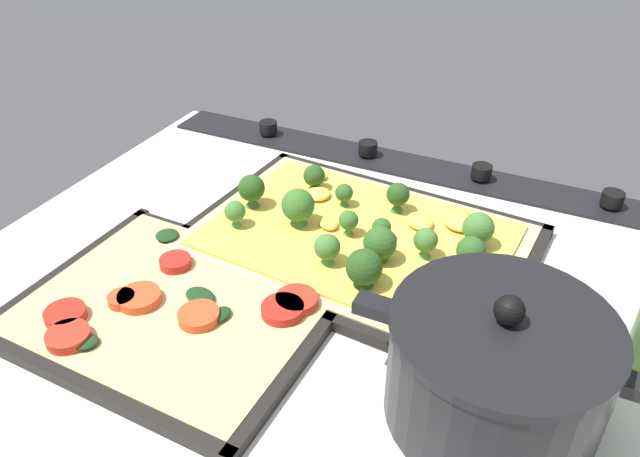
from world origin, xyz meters
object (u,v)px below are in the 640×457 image
(veggie_pizza_back, at_px, (176,306))
(cooking_pot, at_px, (496,368))
(baking_tray_back, at_px, (176,310))
(baking_tray_front, at_px, (357,245))
(broccoli_pizza, at_px, (360,234))

(veggie_pizza_back, height_order, cooking_pot, cooking_pot)
(baking_tray_back, bearing_deg, cooking_pot, -177.74)
(baking_tray_front, distance_m, cooking_pot, 0.27)
(veggie_pizza_back, distance_m, cooking_pot, 0.32)
(veggie_pizza_back, relative_size, cooking_pot, 1.17)
(broccoli_pizza, bearing_deg, baking_tray_front, -14.94)
(broccoli_pizza, height_order, baking_tray_back, broccoli_pizza)
(broccoli_pizza, relative_size, baking_tray_back, 1.22)
(baking_tray_front, distance_m, baking_tray_back, 0.22)
(baking_tray_back, height_order, cooking_pot, cooking_pot)
(cooking_pot, bearing_deg, baking_tray_front, -42.17)
(baking_tray_front, distance_m, broccoli_pizza, 0.02)
(baking_tray_back, bearing_deg, broccoli_pizza, -124.17)
(baking_tray_front, relative_size, veggie_pizza_back, 1.41)
(broccoli_pizza, relative_size, cooking_pot, 1.54)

